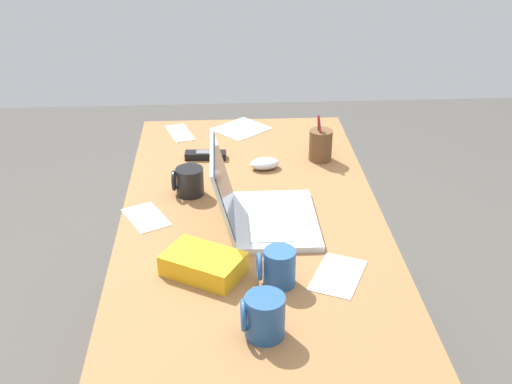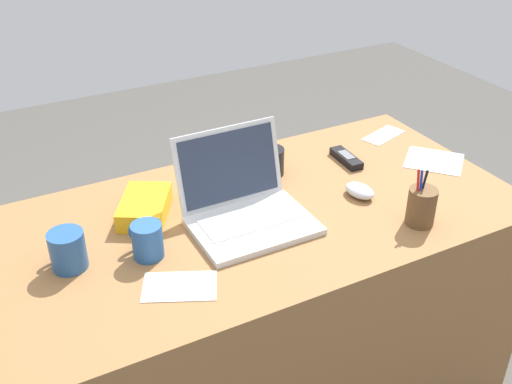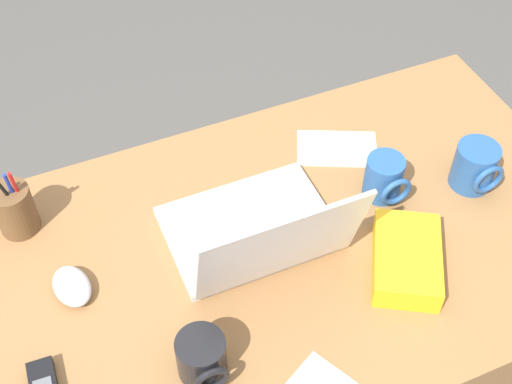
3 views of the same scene
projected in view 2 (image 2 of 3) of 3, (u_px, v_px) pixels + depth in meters
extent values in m
cube|color=olive|center=(258.00, 313.00, 1.94)|extent=(1.52, 0.77, 0.76)
cube|color=silver|center=(253.00, 226.00, 1.67)|extent=(0.33, 0.23, 0.02)
cube|color=silver|center=(250.00, 219.00, 1.69)|extent=(0.27, 0.12, 0.00)
cube|color=silver|center=(266.00, 237.00, 1.61)|extent=(0.09, 0.05, 0.00)
cube|color=silver|center=(229.00, 166.00, 1.73)|extent=(0.32, 0.06, 0.22)
cube|color=#283347|center=(230.00, 166.00, 1.72)|extent=(0.29, 0.05, 0.19)
ellipsoid|color=silver|center=(360.00, 191.00, 1.82)|extent=(0.08, 0.11, 0.04)
cylinder|color=#26518C|center=(68.00, 251.00, 1.51)|extent=(0.09, 0.09, 0.10)
torus|color=#26518C|center=(63.00, 239.00, 1.54)|extent=(0.07, 0.01, 0.07)
cylinder|color=black|center=(271.00, 161.00, 1.92)|extent=(0.09, 0.09, 0.09)
torus|color=black|center=(263.00, 154.00, 1.96)|extent=(0.06, 0.01, 0.06)
cylinder|color=#26518C|center=(147.00, 241.00, 1.55)|extent=(0.08, 0.08, 0.10)
torus|color=#26518C|center=(141.00, 230.00, 1.58)|extent=(0.07, 0.01, 0.07)
cube|color=black|center=(346.00, 158.00, 2.01)|extent=(0.05, 0.14, 0.02)
cube|color=#595B60|center=(346.00, 155.00, 2.00)|extent=(0.03, 0.07, 0.00)
cylinder|color=brown|center=(421.00, 207.00, 1.68)|extent=(0.08, 0.08, 0.11)
cylinder|color=#1933B2|center=(420.00, 195.00, 1.65)|extent=(0.01, 0.03, 0.14)
cylinder|color=black|center=(421.00, 194.00, 1.66)|extent=(0.03, 0.01, 0.14)
cylinder|color=red|center=(417.00, 195.00, 1.65)|extent=(0.01, 0.03, 0.15)
cube|color=#F2AD19|center=(145.00, 207.00, 1.72)|extent=(0.21, 0.23, 0.06)
cube|color=white|center=(434.00, 161.00, 2.02)|extent=(0.24, 0.24, 0.00)
cube|color=white|center=(214.00, 166.00, 1.99)|extent=(0.19, 0.16, 0.00)
cube|color=white|center=(383.00, 135.00, 2.18)|extent=(0.18, 0.12, 0.00)
cube|color=white|center=(180.00, 286.00, 1.47)|extent=(0.21, 0.17, 0.00)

